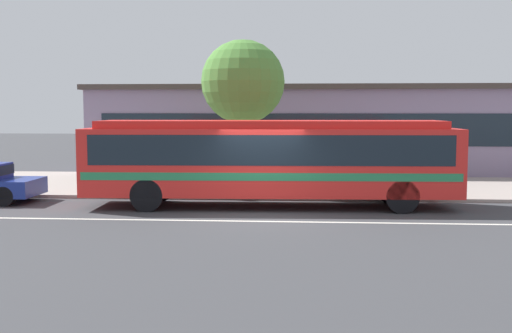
% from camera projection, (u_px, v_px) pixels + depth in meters
% --- Properties ---
extents(ground_plane, '(120.00, 120.00, 0.00)m').
position_uv_depth(ground_plane, '(261.00, 216.00, 18.08)').
color(ground_plane, '#3A3B3E').
extents(sidewalk_slab, '(60.00, 8.00, 0.12)m').
position_uv_depth(sidewalk_slab, '(272.00, 185.00, 25.18)').
color(sidewalk_slab, '#A0928A').
rests_on(sidewalk_slab, ground_plane).
extents(lane_stripe_center, '(56.00, 0.16, 0.01)m').
position_uv_depth(lane_stripe_center, '(259.00, 221.00, 17.28)').
color(lane_stripe_center, silver).
rests_on(lane_stripe_center, ground_plane).
extents(transit_bus, '(11.70, 2.83, 2.74)m').
position_uv_depth(transit_bus, '(271.00, 157.00, 19.71)').
color(transit_bus, red).
rests_on(transit_bus, ground_plane).
extents(pedestrian_waiting_near_sign, '(0.48, 0.48, 1.66)m').
position_uv_depth(pedestrian_waiting_near_sign, '(211.00, 167.00, 21.75)').
color(pedestrian_waiting_near_sign, '#6E6455').
rests_on(pedestrian_waiting_near_sign, sidewalk_slab).
extents(pedestrian_walking_along_curb, '(0.43, 0.43, 1.63)m').
position_uv_depth(pedestrian_walking_along_curb, '(417.00, 166.00, 22.31)').
color(pedestrian_walking_along_curb, '#795D4B').
rests_on(pedestrian_walking_along_curb, sidewalk_slab).
extents(bus_stop_sign, '(0.08, 0.44, 2.29)m').
position_uv_depth(bus_stop_sign, '(392.00, 154.00, 21.17)').
color(bus_stop_sign, gray).
rests_on(bus_stop_sign, sidewalk_slab).
extents(street_tree_near_stop, '(3.18, 3.18, 5.61)m').
position_uv_depth(street_tree_near_stop, '(243.00, 82.00, 23.76)').
color(street_tree_near_stop, brown).
rests_on(street_tree_near_stop, sidewalk_slab).
extents(station_building, '(21.50, 8.80, 4.22)m').
position_uv_depth(station_building, '(314.00, 128.00, 31.95)').
color(station_building, gray).
rests_on(station_building, ground_plane).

